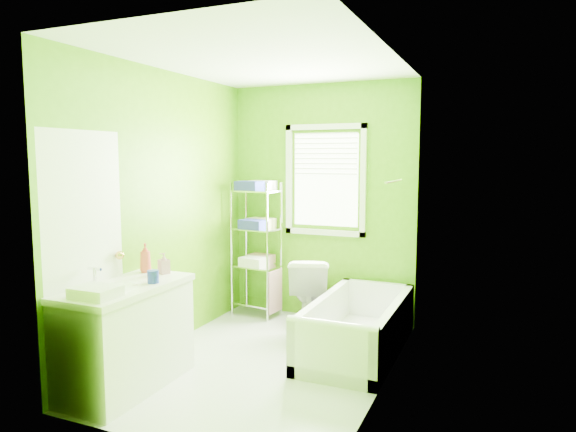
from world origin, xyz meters
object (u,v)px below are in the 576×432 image
at_px(vanity, 126,333).
at_px(wire_shelf_unit, 258,234).
at_px(bathtub, 357,335).
at_px(toilet, 309,291).

bearing_deg(vanity, wire_shelf_unit, 87.01).
relative_size(bathtub, vanity, 1.48).
bearing_deg(toilet, bathtub, 120.83).
xyz_separation_m(toilet, wire_shelf_unit, (-0.66, 0.09, 0.56)).
distance_m(vanity, wire_shelf_unit, 2.15).
relative_size(vanity, wire_shelf_unit, 0.71).
bearing_deg(vanity, bathtub, 44.03).
bearing_deg(toilet, wire_shelf_unit, -26.57).
xyz_separation_m(vanity, wire_shelf_unit, (0.11, 2.08, 0.50)).
height_order(bathtub, vanity, vanity).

